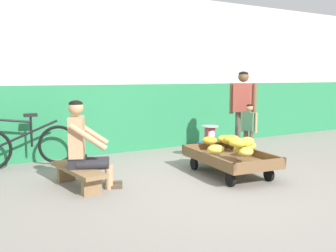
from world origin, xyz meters
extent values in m
plane|color=gray|center=(0.00, 0.00, 0.00)|extent=(80.00, 80.00, 0.00)
cube|color=#287F4C|center=(0.00, 3.22, 0.65)|extent=(16.00, 0.30, 1.29)
cube|color=beige|center=(0.00, 3.22, 2.15)|extent=(16.00, 0.30, 1.71)
cube|color=brown|center=(0.55, 0.76, 0.23)|extent=(0.98, 1.52, 0.05)
cube|color=brown|center=(0.15, 0.80, 0.31)|extent=(0.18, 1.44, 0.10)
cube|color=brown|center=(0.95, 0.73, 0.31)|extent=(0.18, 1.44, 0.10)
cube|color=brown|center=(0.62, 1.46, 0.31)|extent=(0.84, 0.12, 0.10)
cube|color=brown|center=(0.48, 0.07, 0.31)|extent=(0.84, 0.12, 0.10)
cylinder|color=black|center=(0.29, 1.30, 0.09)|extent=(0.07, 0.18, 0.18)
cylinder|color=black|center=(0.91, 1.23, 0.09)|extent=(0.07, 0.18, 0.18)
cylinder|color=black|center=(0.19, 0.29, 0.09)|extent=(0.07, 0.18, 0.18)
cylinder|color=black|center=(0.82, 0.23, 0.09)|extent=(0.07, 0.18, 0.18)
ellipsoid|color=yellow|center=(0.88, 1.17, 0.42)|extent=(0.30, 0.28, 0.13)
ellipsoid|color=gold|center=(0.61, 1.33, 0.42)|extent=(0.30, 0.28, 0.13)
ellipsoid|color=yellow|center=(0.55, 0.52, 0.42)|extent=(0.28, 0.23, 0.13)
ellipsoid|color=yellow|center=(0.25, 0.70, 0.42)|extent=(0.29, 0.27, 0.13)
ellipsoid|color=yellow|center=(0.49, 0.35, 0.42)|extent=(0.28, 0.23, 0.13)
ellipsoid|color=gold|center=(0.84, 0.99, 0.42)|extent=(0.28, 0.24, 0.13)
ellipsoid|color=gold|center=(0.81, 0.64, 0.42)|extent=(0.28, 0.24, 0.13)
ellipsoid|color=yellow|center=(0.90, 1.32, 0.42)|extent=(0.29, 0.27, 0.13)
ellipsoid|color=yellow|center=(0.56, 0.41, 0.55)|extent=(0.28, 0.24, 0.13)
ellipsoid|color=yellow|center=(0.41, 0.43, 0.55)|extent=(0.30, 0.29, 0.13)
ellipsoid|color=gold|center=(0.51, 0.68, 0.55)|extent=(0.30, 0.28, 0.13)
cube|color=olive|center=(-1.56, 1.25, 0.24)|extent=(0.45, 1.13, 0.05)
cube|color=olive|center=(-1.61, 1.63, 0.11)|extent=(0.25, 0.11, 0.22)
cube|color=olive|center=(-1.51, 0.87, 0.11)|extent=(0.25, 0.11, 0.22)
cylinder|color=tan|center=(-1.16, 1.18, 0.14)|extent=(0.10, 0.10, 0.27)
cube|color=#4C3D2D|center=(-1.10, 1.15, 0.02)|extent=(0.24, 0.17, 0.04)
cylinder|color=#232328|center=(-1.34, 1.26, 0.32)|extent=(0.42, 0.28, 0.13)
cylinder|color=tan|center=(-1.23, 1.01, 0.14)|extent=(0.10, 0.10, 0.27)
cube|color=#4C3D2D|center=(-1.17, 0.99, 0.02)|extent=(0.24, 0.17, 0.04)
cylinder|color=#232328|center=(-1.41, 1.09, 0.32)|extent=(0.42, 0.28, 0.13)
cube|color=#232328|center=(-1.56, 1.25, 0.34)|extent=(0.31, 0.34, 0.14)
cube|color=tan|center=(-1.56, 1.25, 0.67)|extent=(0.29, 0.36, 0.52)
cylinder|color=tan|center=(-1.33, 1.37, 0.70)|extent=(0.46, 0.25, 0.36)
cylinder|color=tan|center=(-1.49, 1.00, 0.70)|extent=(0.46, 0.25, 0.36)
sphere|color=tan|center=(-1.56, 1.25, 1.05)|extent=(0.19, 0.19, 0.19)
ellipsoid|color=black|center=(-1.56, 1.25, 1.10)|extent=(0.17, 0.17, 0.09)
cube|color=#234CA8|center=(0.93, 1.76, 0.15)|extent=(0.36, 0.28, 0.30)
cylinder|color=#28282D|center=(0.93, 1.76, 0.32)|extent=(0.20, 0.20, 0.03)
cube|color=#C6384C|center=(0.93, 1.76, 0.45)|extent=(0.16, 0.10, 0.24)
cylinder|color=white|center=(0.93, 1.71, 0.45)|extent=(0.13, 0.01, 0.13)
cylinder|color=#B2B5BA|center=(0.93, 1.76, 0.58)|extent=(0.30, 0.30, 0.01)
torus|color=black|center=(-1.44, 2.77, 0.32)|extent=(0.64, 0.06, 0.64)
cylinder|color=black|center=(-1.95, 2.78, 0.52)|extent=(1.03, 0.06, 0.43)
cylinder|color=black|center=(-1.85, 2.78, 0.56)|extent=(0.04, 0.04, 0.48)
cylinder|color=black|center=(-2.16, 2.78, 0.76)|extent=(0.62, 0.05, 0.12)
cube|color=black|center=(-1.85, 2.78, 0.83)|extent=(0.20, 0.10, 0.05)
cylinder|color=brown|center=(1.70, 1.70, 0.40)|extent=(0.10, 0.10, 0.80)
cylinder|color=brown|center=(1.61, 1.83, 0.40)|extent=(0.10, 0.10, 0.80)
cube|color=#B24C42|center=(1.66, 1.76, 1.06)|extent=(0.35, 0.38, 0.52)
cylinder|color=brown|center=(1.78, 1.59, 1.04)|extent=(0.07, 0.07, 0.56)
cylinder|color=brown|center=(1.53, 1.93, 1.04)|extent=(0.07, 0.07, 0.56)
sphere|color=brown|center=(1.66, 1.76, 1.44)|extent=(0.19, 0.19, 0.19)
ellipsoid|color=black|center=(1.66, 1.76, 1.49)|extent=(0.17, 0.17, 0.09)
cylinder|color=brown|center=(1.56, 1.41, 0.25)|extent=(0.06, 0.06, 0.50)
cylinder|color=brown|center=(1.53, 1.51, 0.25)|extent=(0.06, 0.06, 0.50)
cube|color=#427A56|center=(1.55, 1.46, 0.66)|extent=(0.18, 0.23, 0.32)
cylinder|color=tan|center=(1.59, 1.34, 0.65)|extent=(0.04, 0.04, 0.35)
cylinder|color=tan|center=(1.50, 1.58, 0.65)|extent=(0.04, 0.04, 0.35)
sphere|color=tan|center=(1.55, 1.46, 0.90)|extent=(0.12, 0.12, 0.12)
ellipsoid|color=black|center=(1.55, 1.46, 0.94)|extent=(0.11, 0.11, 0.05)
cube|color=green|center=(1.08, 1.38, 0.12)|extent=(0.18, 0.12, 0.24)
camera|label=1|loc=(-2.91, -3.43, 1.44)|focal=40.00mm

